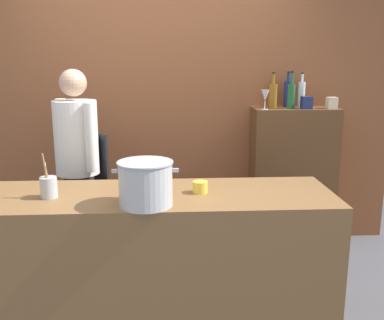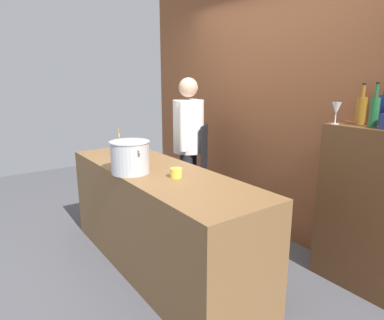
{
  "view_description": "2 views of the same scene",
  "coord_description": "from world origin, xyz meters",
  "px_view_note": "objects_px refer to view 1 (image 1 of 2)",
  "views": [
    {
      "loc": [
        0.08,
        -2.66,
        1.73
      ],
      "look_at": [
        0.25,
        0.34,
        1.04
      ],
      "focal_mm": 40.88,
      "sensor_mm": 36.0,
      "label": 1
    },
    {
      "loc": [
        2.41,
        -1.37,
        1.66
      ],
      "look_at": [
        0.08,
        0.3,
        0.96
      ],
      "focal_mm": 31.62,
      "sensor_mm": 36.0,
      "label": 2
    }
  ],
  "objects_px": {
    "wine_bottle_cobalt": "(288,93)",
    "spice_tin_navy": "(307,103)",
    "wine_bottle_amber": "(273,95)",
    "stockpot_large": "(146,184)",
    "wine_bottle_green": "(291,95)",
    "spice_tin_cream": "(332,103)",
    "wine_bottle_clear": "(301,94)",
    "wine_glass_tall": "(265,96)",
    "utensil_crock": "(49,187)",
    "butter_jar": "(200,187)",
    "chef": "(78,158)"
  },
  "relations": [
    {
      "from": "wine_bottle_cobalt",
      "to": "spice_tin_navy",
      "type": "bearing_deg",
      "value": -52.89
    },
    {
      "from": "wine_bottle_amber",
      "to": "wine_bottle_cobalt",
      "type": "bearing_deg",
      "value": 14.74
    },
    {
      "from": "stockpot_large",
      "to": "wine_bottle_green",
      "type": "distance_m",
      "value": 1.89
    },
    {
      "from": "wine_bottle_green",
      "to": "spice_tin_cream",
      "type": "distance_m",
      "value": 0.37
    },
    {
      "from": "wine_bottle_amber",
      "to": "wine_bottle_clear",
      "type": "bearing_deg",
      "value": 3.33
    },
    {
      "from": "wine_glass_tall",
      "to": "spice_tin_navy",
      "type": "xyz_separation_m",
      "value": [
        0.38,
        0.04,
        -0.06
      ]
    },
    {
      "from": "utensil_crock",
      "to": "butter_jar",
      "type": "xyz_separation_m",
      "value": [
        0.94,
        0.05,
        -0.03
      ]
    },
    {
      "from": "butter_jar",
      "to": "wine_glass_tall",
      "type": "relative_size",
      "value": 0.56
    },
    {
      "from": "wine_bottle_amber",
      "to": "butter_jar",
      "type": "bearing_deg",
      "value": -120.91
    },
    {
      "from": "chef",
      "to": "spice_tin_navy",
      "type": "bearing_deg",
      "value": -120.65
    },
    {
      "from": "wine_bottle_amber",
      "to": "wine_glass_tall",
      "type": "height_order",
      "value": "wine_bottle_amber"
    },
    {
      "from": "wine_bottle_clear",
      "to": "spice_tin_navy",
      "type": "bearing_deg",
      "value": -87.76
    },
    {
      "from": "wine_bottle_clear",
      "to": "spice_tin_navy",
      "type": "xyz_separation_m",
      "value": [
        0.01,
        -0.14,
        -0.07
      ]
    },
    {
      "from": "wine_bottle_clear",
      "to": "spice_tin_cream",
      "type": "bearing_deg",
      "value": -29.05
    },
    {
      "from": "spice_tin_navy",
      "to": "wine_bottle_clear",
      "type": "bearing_deg",
      "value": 92.24
    },
    {
      "from": "butter_jar",
      "to": "wine_bottle_green",
      "type": "relative_size",
      "value": 0.29
    },
    {
      "from": "stockpot_large",
      "to": "spice_tin_cream",
      "type": "height_order",
      "value": "spice_tin_cream"
    },
    {
      "from": "utensil_crock",
      "to": "wine_bottle_green",
      "type": "xyz_separation_m",
      "value": [
        1.82,
        1.21,
        0.45
      ]
    },
    {
      "from": "butter_jar",
      "to": "wine_bottle_green",
      "type": "xyz_separation_m",
      "value": [
        0.89,
        1.16,
        0.48
      ]
    },
    {
      "from": "wine_bottle_cobalt",
      "to": "wine_glass_tall",
      "type": "xyz_separation_m",
      "value": [
        -0.25,
        -0.21,
        -0.01
      ]
    },
    {
      "from": "stockpot_large",
      "to": "spice_tin_cream",
      "type": "relative_size",
      "value": 3.82
    },
    {
      "from": "stockpot_large",
      "to": "spice_tin_navy",
      "type": "distance_m",
      "value": 1.93
    },
    {
      "from": "utensil_crock",
      "to": "wine_bottle_green",
      "type": "bearing_deg",
      "value": 33.53
    },
    {
      "from": "stockpot_large",
      "to": "wine_bottle_cobalt",
      "type": "height_order",
      "value": "wine_bottle_cobalt"
    },
    {
      "from": "chef",
      "to": "butter_jar",
      "type": "height_order",
      "value": "chef"
    },
    {
      "from": "utensil_crock",
      "to": "butter_jar",
      "type": "relative_size",
      "value": 2.95
    },
    {
      "from": "wine_bottle_green",
      "to": "chef",
      "type": "bearing_deg",
      "value": -167.75
    },
    {
      "from": "butter_jar",
      "to": "wine_bottle_clear",
      "type": "height_order",
      "value": "wine_bottle_clear"
    },
    {
      "from": "butter_jar",
      "to": "spice_tin_cream",
      "type": "relative_size",
      "value": 0.95
    },
    {
      "from": "stockpot_large",
      "to": "wine_bottle_clear",
      "type": "relative_size",
      "value": 1.24
    },
    {
      "from": "chef",
      "to": "spice_tin_cream",
      "type": "xyz_separation_m",
      "value": [
        2.17,
        0.36,
        0.39
      ]
    },
    {
      "from": "stockpot_large",
      "to": "wine_bottle_cobalt",
      "type": "bearing_deg",
      "value": 50.99
    },
    {
      "from": "spice_tin_cream",
      "to": "wine_bottle_clear",
      "type": "bearing_deg",
      "value": 150.95
    },
    {
      "from": "stockpot_large",
      "to": "wine_bottle_amber",
      "type": "xyz_separation_m",
      "value": [
        1.08,
        1.47,
        0.39
      ]
    },
    {
      "from": "wine_glass_tall",
      "to": "spice_tin_cream",
      "type": "xyz_separation_m",
      "value": [
        0.61,
        0.05,
        -0.07
      ]
    },
    {
      "from": "utensil_crock",
      "to": "wine_bottle_amber",
      "type": "bearing_deg",
      "value": 37.6
    },
    {
      "from": "wine_bottle_cobalt",
      "to": "wine_bottle_clear",
      "type": "bearing_deg",
      "value": -10.67
    },
    {
      "from": "butter_jar",
      "to": "wine_bottle_amber",
      "type": "height_order",
      "value": "wine_bottle_amber"
    },
    {
      "from": "wine_bottle_cobalt",
      "to": "spice_tin_cream",
      "type": "height_order",
      "value": "wine_bottle_cobalt"
    },
    {
      "from": "wine_bottle_clear",
      "to": "stockpot_large",
      "type": "bearing_deg",
      "value": -132.1
    },
    {
      "from": "chef",
      "to": "spice_tin_cream",
      "type": "distance_m",
      "value": 2.23
    },
    {
      "from": "wine_bottle_clear",
      "to": "wine_bottle_amber",
      "type": "distance_m",
      "value": 0.27
    },
    {
      "from": "butter_jar",
      "to": "spice_tin_navy",
      "type": "relative_size",
      "value": 0.87
    },
    {
      "from": "chef",
      "to": "utensil_crock",
      "type": "height_order",
      "value": "chef"
    },
    {
      "from": "wine_bottle_amber",
      "to": "wine_glass_tall",
      "type": "distance_m",
      "value": 0.2
    },
    {
      "from": "wine_bottle_green",
      "to": "wine_glass_tall",
      "type": "relative_size",
      "value": 1.9
    },
    {
      "from": "wine_bottle_amber",
      "to": "spice_tin_navy",
      "type": "height_order",
      "value": "wine_bottle_amber"
    },
    {
      "from": "wine_bottle_clear",
      "to": "wine_bottle_green",
      "type": "bearing_deg",
      "value": -140.5
    },
    {
      "from": "spice_tin_navy",
      "to": "stockpot_large",
      "type": "bearing_deg",
      "value": -135.14
    },
    {
      "from": "wine_bottle_amber",
      "to": "wine_bottle_cobalt",
      "type": "relative_size",
      "value": 0.99
    }
  ]
}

